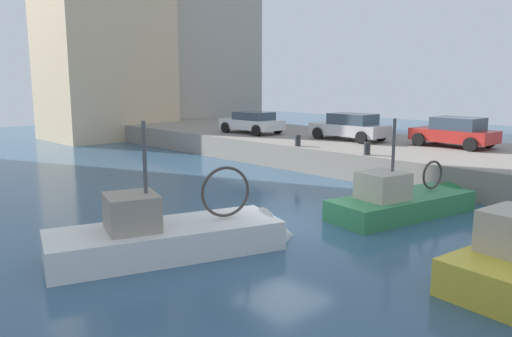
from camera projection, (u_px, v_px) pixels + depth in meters
water_surface at (283, 224)px, 15.74m from camera, size 80.00×80.00×0.00m
quay_wall at (455, 163)px, 23.43m from camera, size 9.00×56.00×1.20m
fishing_boat_green at (408, 210)px, 16.91m from camera, size 6.24×2.89×4.04m
fishing_boat_white at (181, 248)px, 13.20m from camera, size 6.92×3.90×4.35m
parked_car_silver at (350, 127)px, 27.07m from camera, size 1.95×4.20×1.43m
parked_car_white at (252, 122)px, 30.48m from camera, size 2.12×3.93×1.30m
parked_car_red at (455, 132)px, 24.37m from camera, size 2.15×3.87×1.44m
mooring_bollard_south at (367, 149)px, 21.90m from camera, size 0.28×0.28×0.55m
mooring_bollard_mid at (298, 141)px, 24.75m from camera, size 0.28×0.28×0.55m
waterfront_building_central at (103, 5)px, 37.26m from camera, size 8.96×6.86×19.55m
waterfront_building_east_mid at (193, 2)px, 44.12m from camera, size 11.20×6.35×22.06m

